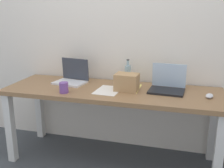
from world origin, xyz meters
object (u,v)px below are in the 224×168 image
Objects in this scene: laptop_left at (72,78)px; computer_mouse at (209,96)px; cardboard_box at (127,82)px; beer_bottle at (128,74)px; coffee_mug at (64,88)px; laptop_right at (167,86)px; desk at (112,99)px.

computer_mouse is (1.30, -0.14, -0.03)m from laptop_left.
laptop_left reaches higher than cardboard_box.
beer_bottle reaches higher than coffee_mug.
coffee_mug is at bearing -135.54° from beer_bottle.
laptop_right is 3.22× the size of computer_mouse.
laptop_right is 1.56× the size of cardboard_box.
laptop_left is at bearing -173.58° from computer_mouse.
laptop_right is 0.92m from coffee_mug.
computer_mouse is at bearing 8.91° from coffee_mug.
laptop_left reaches higher than coffee_mug.
desk is at bearing -14.09° from laptop_left.
desk is at bearing -170.62° from laptop_right.
laptop_left is 1.31m from computer_mouse.
coffee_mug is (0.07, -0.33, -0.00)m from laptop_left.
laptop_right is 0.37m from computer_mouse.
coffee_mug is (-1.23, -0.19, 0.03)m from computer_mouse.
desk is 0.86m from computer_mouse.
desk is 5.94× the size of laptop_left.
laptop_right is 0.37m from cardboard_box.
laptop_left is at bearing -165.97° from beer_bottle.
coffee_mug is at bearing -78.23° from laptop_left.
laptop_right is at bearing -22.62° from beer_bottle.
beer_bottle is at bearing 14.03° from laptop_left.
computer_mouse is 0.71m from cardboard_box.
laptop_right reaches higher than desk.
coffee_mug reaches higher than desk.
desk is at bearing -178.89° from cardboard_box.
laptop_right is 3.39× the size of coffee_mug.
cardboard_box is at bearing -167.49° from laptop_right.
cardboard_box is at bearing -79.80° from beer_bottle.
coffee_mug reaches higher than computer_mouse.
desk is at bearing -169.20° from computer_mouse.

